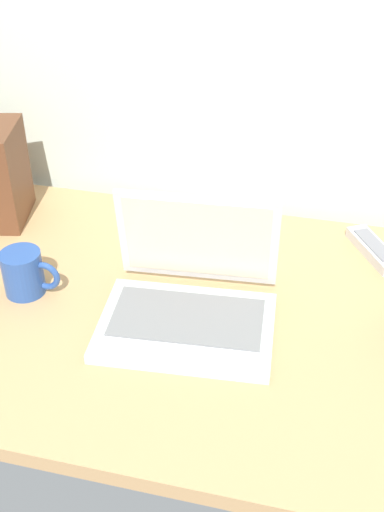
{
  "coord_description": "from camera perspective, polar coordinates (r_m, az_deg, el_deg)",
  "views": [
    {
      "loc": [
        0.23,
        -0.91,
        0.8
      ],
      "look_at": [
        0.0,
        0.0,
        0.15
      ],
      "focal_mm": 45.0,
      "sensor_mm": 36.0,
      "label": 1
    }
  ],
  "objects": [
    {
      "name": "desk",
      "position": [
        1.22,
        -0.21,
        -5.21
      ],
      "size": [
        1.6,
        0.76,
        0.03
      ],
      "color": "tan",
      "rests_on": "ground"
    },
    {
      "name": "coffee_mug",
      "position": [
        1.26,
        -14.67,
        -1.42
      ],
      "size": [
        0.11,
        0.08,
        0.09
      ],
      "color": "#26478C",
      "rests_on": "desk"
    },
    {
      "name": "laptop",
      "position": [
        1.16,
        -0.19,
        -3.54
      ],
      "size": [
        0.33,
        0.28,
        0.22
      ],
      "color": "silver",
      "rests_on": "desk"
    },
    {
      "name": "remote_control_near",
      "position": [
        1.4,
        15.84,
        0.6
      ],
      "size": [
        0.12,
        0.16,
        0.02
      ],
      "color": "#B7B7B7",
      "rests_on": "desk"
    }
  ]
}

